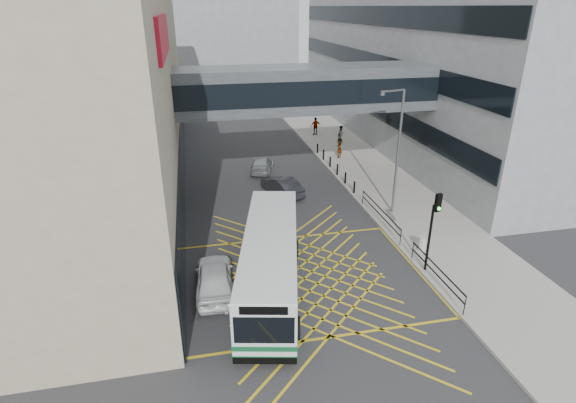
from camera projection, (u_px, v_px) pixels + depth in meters
ground at (304, 279)px, 22.87m from camera, size 120.00×120.00×0.00m
building_right at (480, 36)px, 45.01m from camera, size 24.09×44.00×20.00m
building_far at (204, 32)px, 72.68m from camera, size 28.00×16.00×18.00m
skybridge at (306, 89)px, 31.21m from camera, size 20.00×4.10×3.00m
pavement at (364, 169)px, 38.02m from camera, size 6.00×54.00×0.16m
box_junction at (304, 279)px, 22.87m from camera, size 12.00×9.00×0.01m
bus at (271, 259)px, 21.49m from camera, size 4.78×11.09×3.03m
car_white at (215, 277)px, 21.60m from camera, size 2.18×4.94×1.55m
car_dark at (282, 186)px, 32.82m from camera, size 3.05×4.67×1.36m
car_silver at (262, 164)px, 37.63m from camera, size 2.77×4.41×1.27m
traffic_light at (434, 221)px, 22.17m from camera, size 0.34×0.52×4.35m
street_lamp at (396, 145)px, 28.10m from camera, size 1.82×0.66×8.07m
litter_bin at (422, 243)px, 25.16m from camera, size 0.47×0.47×0.82m
kerb_railings at (403, 236)px, 25.30m from camera, size 0.05×12.54×1.00m
bollards at (334, 166)px, 37.28m from camera, size 0.14×10.14×0.90m
pedestrian_a at (339, 148)px, 40.34m from camera, size 0.85×0.85×1.76m
pedestrian_b at (341, 134)px, 45.04m from camera, size 0.93×0.85×1.66m
pedestrian_c at (316, 126)px, 47.59m from camera, size 1.13×0.61×1.85m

